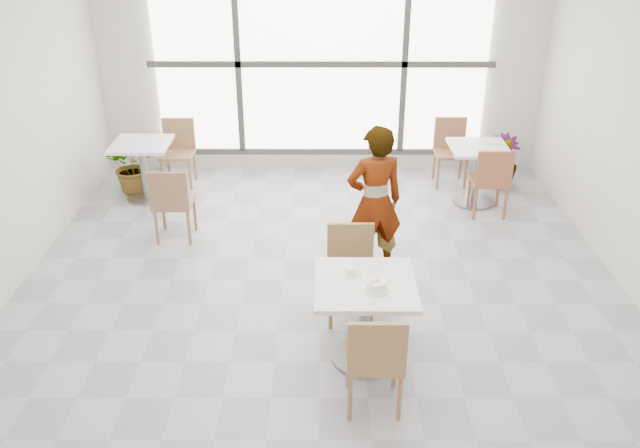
{
  "coord_description": "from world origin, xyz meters",
  "views": [
    {
      "loc": [
        0.02,
        -5.2,
        3.46
      ],
      "look_at": [
        0.0,
        -0.3,
        1.0
      ],
      "focal_mm": 36.55,
      "sensor_mm": 36.0,
      "label": 1
    }
  ],
  "objects_px": {
    "bg_table_left": "(144,163)",
    "bg_table_right": "(477,167)",
    "chair_far": "(350,265)",
    "coffee_cup": "(350,272)",
    "main_table": "(364,307)",
    "bg_chair_left_near": "(172,200)",
    "plant_left": "(134,166)",
    "chair_near": "(375,357)",
    "oatmeal_bowl": "(377,285)",
    "bg_chair_right_near": "(491,178)",
    "person": "(375,202)",
    "bg_chair_right_far": "(450,146)",
    "plant_right": "(503,161)",
    "bg_chair_left_far": "(178,147)"
  },
  "relations": [
    {
      "from": "coffee_cup",
      "to": "bg_chair_left_near",
      "type": "xyz_separation_m",
      "value": [
        -1.88,
        1.99,
        -0.28
      ]
    },
    {
      "from": "bg_chair_left_far",
      "to": "plant_left",
      "type": "relative_size",
      "value": 1.22
    },
    {
      "from": "plant_right",
      "to": "main_table",
      "type": "bearing_deg",
      "value": -118.98
    },
    {
      "from": "bg_table_left",
      "to": "bg_chair_right_far",
      "type": "xyz_separation_m",
      "value": [
        3.95,
        0.58,
        0.01
      ]
    },
    {
      "from": "main_table",
      "to": "bg_chair_left_far",
      "type": "distance_m",
      "value": 4.41
    },
    {
      "from": "bg_table_left",
      "to": "bg_table_right",
      "type": "bearing_deg",
      "value": -1.56
    },
    {
      "from": "oatmeal_bowl",
      "to": "coffee_cup",
      "type": "xyz_separation_m",
      "value": [
        -0.19,
        0.22,
        -0.01
      ]
    },
    {
      "from": "plant_right",
      "to": "bg_chair_left_near",
      "type": "bearing_deg",
      "value": -158.38
    },
    {
      "from": "bg_chair_right_near",
      "to": "bg_chair_right_far",
      "type": "bearing_deg",
      "value": -74.94
    },
    {
      "from": "bg_chair_left_near",
      "to": "bg_chair_right_near",
      "type": "height_order",
      "value": "same"
    },
    {
      "from": "chair_near",
      "to": "bg_table_right",
      "type": "bearing_deg",
      "value": -112.11
    },
    {
      "from": "oatmeal_bowl",
      "to": "person",
      "type": "height_order",
      "value": "person"
    },
    {
      "from": "coffee_cup",
      "to": "plant_right",
      "type": "xyz_separation_m",
      "value": [
        2.17,
        3.59,
        -0.43
      ]
    },
    {
      "from": "person",
      "to": "bg_chair_right_far",
      "type": "bearing_deg",
      "value": -130.32
    },
    {
      "from": "bg_chair_left_far",
      "to": "chair_far",
      "type": "bearing_deg",
      "value": -55.01
    },
    {
      "from": "bg_chair_right_far",
      "to": "plant_right",
      "type": "xyz_separation_m",
      "value": [
        0.69,
        -0.13,
        -0.15
      ]
    },
    {
      "from": "bg_chair_right_near",
      "to": "oatmeal_bowl",
      "type": "bearing_deg",
      "value": 61.13
    },
    {
      "from": "chair_far",
      "to": "bg_chair_right_far",
      "type": "relative_size",
      "value": 1.0
    },
    {
      "from": "chair_far",
      "to": "bg_table_right",
      "type": "height_order",
      "value": "chair_far"
    },
    {
      "from": "chair_far",
      "to": "bg_chair_right_near",
      "type": "height_order",
      "value": "same"
    },
    {
      "from": "person",
      "to": "bg_chair_left_near",
      "type": "height_order",
      "value": "person"
    },
    {
      "from": "chair_far",
      "to": "plant_left",
      "type": "relative_size",
      "value": 1.22
    },
    {
      "from": "bg_table_left",
      "to": "bg_table_right",
      "type": "xyz_separation_m",
      "value": [
        4.16,
        -0.11,
        0.0
      ]
    },
    {
      "from": "oatmeal_bowl",
      "to": "bg_chair_left_near",
      "type": "bearing_deg",
      "value": 133.11
    },
    {
      "from": "bg_chair_right_far",
      "to": "oatmeal_bowl",
      "type": "bearing_deg",
      "value": -108.02
    },
    {
      "from": "bg_table_left",
      "to": "bg_chair_left_near",
      "type": "height_order",
      "value": "bg_chair_left_near"
    },
    {
      "from": "main_table",
      "to": "plant_left",
      "type": "distance_m",
      "value": 4.47
    },
    {
      "from": "chair_far",
      "to": "bg_chair_right_far",
      "type": "height_order",
      "value": "same"
    },
    {
      "from": "person",
      "to": "bg_table_left",
      "type": "bearing_deg",
      "value": -47.44
    },
    {
      "from": "plant_left",
      "to": "person",
      "type": "bearing_deg",
      "value": -34.78
    },
    {
      "from": "coffee_cup",
      "to": "bg_chair_right_far",
      "type": "xyz_separation_m",
      "value": [
        1.48,
        3.72,
        -0.28
      ]
    },
    {
      "from": "chair_far",
      "to": "plant_right",
      "type": "xyz_separation_m",
      "value": [
        2.14,
        3.02,
        -0.15
      ]
    },
    {
      "from": "bg_chair_left_near",
      "to": "bg_chair_left_far",
      "type": "relative_size",
      "value": 1.0
    },
    {
      "from": "main_table",
      "to": "plant_left",
      "type": "height_order",
      "value": "main_table"
    },
    {
      "from": "chair_near",
      "to": "coffee_cup",
      "type": "relative_size",
      "value": 5.47
    },
    {
      "from": "person",
      "to": "bg_table_left",
      "type": "relative_size",
      "value": 2.09
    },
    {
      "from": "bg_chair_right_far",
      "to": "coffee_cup",
      "type": "bearing_deg",
      "value": -111.63
    },
    {
      "from": "bg_table_right",
      "to": "bg_chair_left_near",
      "type": "bearing_deg",
      "value": -163.68
    },
    {
      "from": "coffee_cup",
      "to": "chair_near",
      "type": "bearing_deg",
      "value": -77.79
    },
    {
      "from": "chair_near",
      "to": "oatmeal_bowl",
      "type": "bearing_deg",
      "value": -93.93
    },
    {
      "from": "coffee_cup",
      "to": "plant_right",
      "type": "bearing_deg",
      "value": 58.89
    },
    {
      "from": "person",
      "to": "bg_table_right",
      "type": "distance_m",
      "value": 2.23
    },
    {
      "from": "bg_chair_left_near",
      "to": "chair_near",
      "type": "bearing_deg",
      "value": 126.8
    },
    {
      "from": "bg_chair_left_near",
      "to": "bg_chair_right_far",
      "type": "bearing_deg",
      "value": -152.66
    },
    {
      "from": "chair_far",
      "to": "coffee_cup",
      "type": "distance_m",
      "value": 0.64
    },
    {
      "from": "oatmeal_bowl",
      "to": "coffee_cup",
      "type": "distance_m",
      "value": 0.29
    },
    {
      "from": "bg_table_right",
      "to": "bg_chair_right_near",
      "type": "relative_size",
      "value": 0.86
    },
    {
      "from": "bg_table_left",
      "to": "bg_chair_left_far",
      "type": "bearing_deg",
      "value": 57.59
    },
    {
      "from": "main_table",
      "to": "bg_chair_left_near",
      "type": "bearing_deg",
      "value": 133.4
    },
    {
      "from": "chair_near",
      "to": "chair_far",
      "type": "bearing_deg",
      "value": -84.3
    }
  ]
}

